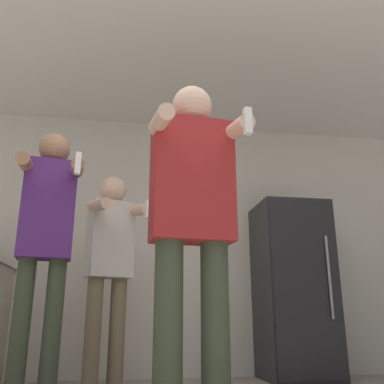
# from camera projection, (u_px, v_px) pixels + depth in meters

# --- Properties ---
(wall_back) EXTENTS (7.00, 0.06, 2.55)m
(wall_back) POSITION_uv_depth(u_px,v_px,m) (155.00, 241.00, 4.29)
(wall_back) COLOR beige
(wall_back) RESTS_ON ground_plane
(ceiling_slab) EXTENTS (7.00, 3.18, 0.05)m
(ceiling_slab) POSITION_uv_depth(u_px,v_px,m) (172.00, 48.00, 3.39)
(ceiling_slab) COLOR silver
(ceiling_slab) RESTS_ON wall_back
(refrigerator) EXTENTS (0.64, 0.65, 1.60)m
(refrigerator) POSITION_uv_depth(u_px,v_px,m) (294.00, 288.00, 4.02)
(refrigerator) COLOR #262628
(refrigerator) RESTS_ON ground_plane
(person_woman_foreground) EXTENTS (0.52, 0.46, 1.77)m
(person_woman_foreground) POSITION_uv_depth(u_px,v_px,m) (192.00, 217.00, 2.21)
(person_woman_foreground) COLOR #38422D
(person_woman_foreground) RESTS_ON ground_plane
(person_man_side) EXTENTS (0.45, 0.50, 1.76)m
(person_man_side) POSITION_uv_depth(u_px,v_px,m) (46.00, 231.00, 2.80)
(person_man_side) COLOR #38422D
(person_man_side) RESTS_ON ground_plane
(person_spectator_back) EXTENTS (0.54, 0.57, 1.69)m
(person_spectator_back) POSITION_uv_depth(u_px,v_px,m) (110.00, 257.00, 3.47)
(person_spectator_back) COLOR #75664C
(person_spectator_back) RESTS_ON ground_plane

